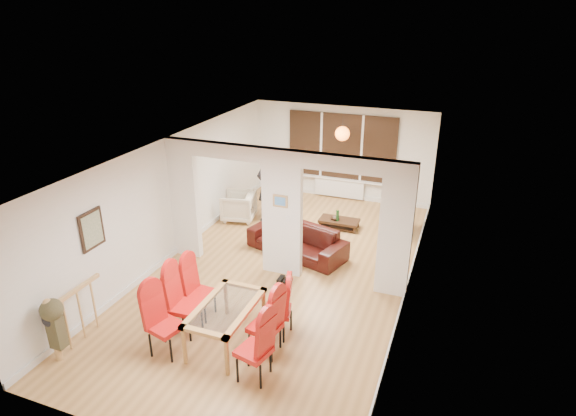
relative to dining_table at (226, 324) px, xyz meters
The scene contains 24 objects.
floor 2.43m from the dining_table, 89.42° to the left, with size 5.00×9.00×0.01m, color #B28147.
room_walls 2.59m from the dining_table, 89.42° to the left, with size 5.00×9.00×2.60m, color silver, non-canonical shape.
divider_wall 2.59m from the dining_table, 89.42° to the left, with size 5.00×0.18×2.60m, color white.
bay_window_blinds 6.94m from the dining_table, 89.80° to the left, with size 3.00×0.08×1.80m, color black.
radiator 6.80m from the dining_table, 89.79° to the left, with size 1.40×0.08×0.50m, color white.
pendant_light 5.99m from the dining_table, 86.74° to the left, with size 0.36×0.36×0.36m, color orange.
stair_newel 2.37m from the dining_table, 160.29° to the right, with size 0.40×1.20×1.10m, color tan, non-canonical shape.
wall_poster 2.75m from the dining_table, behind, with size 0.04×0.52×0.67m, color gray.
pillar_photo 2.63m from the dining_table, 89.39° to the left, with size 0.30×0.03×0.25m, color #4C8CD8.
dining_table is the anchor object (origin of this frame).
dining_chair_la 0.96m from the dining_table, 143.38° to the right, with size 0.45×0.45×1.12m, color #B61612, non-canonical shape.
dining_chair_lb 0.79m from the dining_table, behind, with size 0.46×0.46×1.15m, color #B61612, non-canonical shape.
dining_chair_lc 0.90m from the dining_table, 147.57° to the left, with size 0.43×0.43×1.07m, color #B61612, non-canonical shape.
dining_chair_ra 0.97m from the dining_table, 37.72° to the right, with size 0.44×0.44×1.11m, color #B61612, non-canonical shape.
dining_chair_rb 0.71m from the dining_table, ahead, with size 0.45×0.45×1.11m, color #B61612, non-canonical shape.
dining_chair_rc 0.86m from the dining_table, 34.55° to the left, with size 0.42×0.42×1.05m, color #B61612, non-canonical shape.
sofa 3.27m from the dining_table, 89.49° to the left, with size 2.20×0.86×0.64m, color black.
armchair 4.88m from the dining_table, 113.88° to the left, with size 0.80×0.77×0.72m, color beige.
person 4.92m from the dining_table, 104.88° to the left, with size 0.46×0.70×1.92m, color black.
television 5.45m from the dining_table, 69.21° to the left, with size 0.14×1.06×0.61m, color black.
coffee_table 4.91m from the dining_table, 83.56° to the left, with size 0.96×0.48×0.22m, color #321E11, non-canonical shape.
bottle 4.82m from the dining_table, 83.74° to the left, with size 0.07×0.07×0.29m, color #143F19.
bowl 4.87m from the dining_table, 84.74° to the left, with size 0.21×0.21×0.05m, color #321E11.
shoes 2.06m from the dining_table, 84.26° to the left, with size 0.22×0.24×0.09m, color black, non-canonical shape.
Camera 1 is at (3.16, -8.01, 5.03)m, focal length 30.00 mm.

